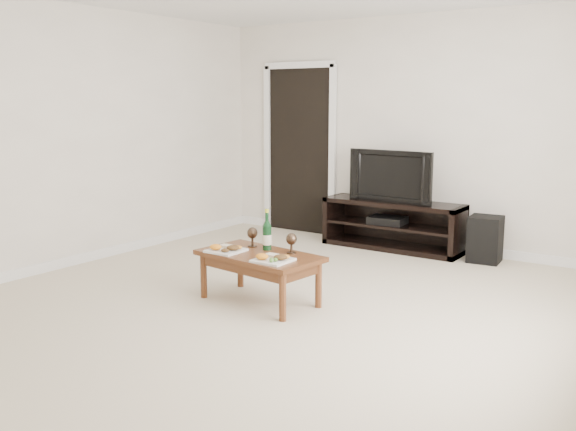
{
  "coord_description": "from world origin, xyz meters",
  "views": [
    {
      "loc": [
        2.93,
        -4.03,
        1.67
      ],
      "look_at": [
        -0.11,
        0.39,
        0.7
      ],
      "focal_mm": 40.0,
      "sensor_mm": 36.0,
      "label": 1
    }
  ],
  "objects_px": {
    "media_console": "(393,225)",
    "subwoofer": "(485,239)",
    "television": "(394,175)",
    "coffee_table": "(260,278)"
  },
  "relations": [
    {
      "from": "media_console",
      "to": "coffee_table",
      "type": "bearing_deg",
      "value": -91.44
    },
    {
      "from": "subwoofer",
      "to": "television",
      "type": "bearing_deg",
      "value": 174.49
    },
    {
      "from": "television",
      "to": "coffee_table",
      "type": "distance_m",
      "value": 2.5
    },
    {
      "from": "media_console",
      "to": "subwoofer",
      "type": "relative_size",
      "value": 3.31
    },
    {
      "from": "television",
      "to": "coffee_table",
      "type": "xyz_separation_m",
      "value": [
        -0.06,
        -2.42,
        -0.63
      ]
    },
    {
      "from": "coffee_table",
      "to": "media_console",
      "type": "bearing_deg",
      "value": 88.56
    },
    {
      "from": "media_console",
      "to": "subwoofer",
      "type": "distance_m",
      "value": 1.05
    },
    {
      "from": "television",
      "to": "media_console",
      "type": "bearing_deg",
      "value": -177.27
    },
    {
      "from": "media_console",
      "to": "television",
      "type": "relative_size",
      "value": 1.59
    },
    {
      "from": "media_console",
      "to": "television",
      "type": "xyz_separation_m",
      "value": [
        0.0,
        0.0,
        0.56
      ]
    }
  ]
}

